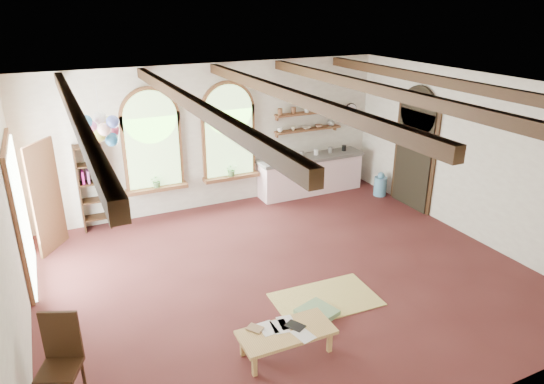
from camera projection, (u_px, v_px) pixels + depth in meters
floor at (286, 274)px, 8.38m from camera, size 8.00×8.00×0.00m
ceiling_beams at (288, 95)px, 7.24m from camera, size 6.20×6.80×0.18m
window_left at (152, 144)px, 10.10m from camera, size 1.30×0.28×2.20m
window_right at (229, 135)px, 10.78m from camera, size 1.30×0.28×2.20m
left_doorway at (21, 215)px, 7.89m from camera, size 0.10×1.90×2.50m
right_doorway at (413, 160)px, 10.82m from camera, size 0.10×1.30×2.40m
kitchen_counter at (310, 174)px, 11.82m from camera, size 2.68×0.62×0.94m
wall_shelf_lower at (308, 129)px, 11.57m from camera, size 1.70×0.24×0.04m
wall_shelf_upper at (308, 113)px, 11.43m from camera, size 1.70×0.24×0.04m
wall_clock at (351, 110)px, 12.00m from camera, size 0.32×0.04×0.32m
bookshelf at (92, 188)px, 9.76m from camera, size 0.53×0.32×1.80m
coffee_table at (286, 333)px, 6.39m from camera, size 1.28×0.60×0.36m
side_chair at (62, 378)px, 5.62m from camera, size 0.58×0.58×1.12m
floor_mat at (326, 299)px, 7.66m from camera, size 1.67×1.08×0.02m
floor_cushion at (317, 313)px, 7.28m from camera, size 0.63×0.63×0.09m
water_jug_a at (338, 177)px, 12.21m from camera, size 0.33×0.33×0.64m
water_jug_b at (380, 185)px, 11.71m from camera, size 0.31×0.31×0.59m
balloon_cluster at (101, 131)px, 8.29m from camera, size 0.67×0.73×1.14m
table_book at (252, 332)px, 6.34m from camera, size 0.26×0.27×0.02m
tablet at (295, 326)px, 6.46m from camera, size 0.27×0.30×0.01m
potted_plant_left at (157, 181)px, 10.30m from camera, size 0.27×0.23×0.30m
potted_plant_right at (232, 169)px, 10.98m from camera, size 0.27×0.23×0.30m
shelf_cup_a at (280, 130)px, 11.25m from camera, size 0.12×0.10×0.10m
shelf_cup_b at (293, 128)px, 11.39m from camera, size 0.10×0.10×0.09m
shelf_bowl_a at (306, 128)px, 11.54m from camera, size 0.22×0.22×0.05m
shelf_bowl_b at (319, 126)px, 11.67m from camera, size 0.20×0.20×0.06m
shelf_vase at (331, 122)px, 11.79m from camera, size 0.18×0.18×0.19m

